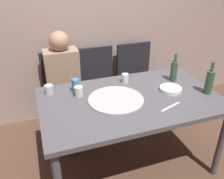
# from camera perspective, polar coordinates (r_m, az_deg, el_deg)

# --- Properties ---
(ground_plane) EXTENTS (8.00, 8.00, 0.00)m
(ground_plane) POSITION_cam_1_polar(r_m,az_deg,el_deg) (2.50, 3.89, -16.97)
(ground_plane) COLOR #513828
(back_wall) EXTENTS (6.00, 0.10, 2.60)m
(back_wall) POSITION_cam_1_polar(r_m,az_deg,el_deg) (2.88, -4.52, 18.70)
(back_wall) COLOR gray
(back_wall) RESTS_ON ground_plane
(dining_table) EXTENTS (1.54, 0.93, 0.74)m
(dining_table) POSITION_cam_1_polar(r_m,az_deg,el_deg) (2.08, 4.47, -3.81)
(dining_table) COLOR #4C4C51
(dining_table) RESTS_ON ground_plane
(pizza_tray) EXTENTS (0.47, 0.47, 0.01)m
(pizza_tray) POSITION_cam_1_polar(r_m,az_deg,el_deg) (2.00, 0.95, -2.38)
(pizza_tray) COLOR #ADADB2
(pizza_tray) RESTS_ON dining_table
(wine_bottle) EXTENTS (0.07, 0.07, 0.30)m
(wine_bottle) POSITION_cam_1_polar(r_m,az_deg,el_deg) (2.22, 22.45, 1.79)
(wine_bottle) COLOR #2D5133
(wine_bottle) RESTS_ON dining_table
(beer_bottle) EXTENTS (0.06, 0.06, 0.28)m
(beer_bottle) POSITION_cam_1_polar(r_m,az_deg,el_deg) (2.37, 14.73, 4.43)
(beer_bottle) COLOR #2D5133
(beer_bottle) RESTS_ON dining_table
(tumbler_near) EXTENTS (0.06, 0.06, 0.09)m
(tumbler_near) POSITION_cam_1_polar(r_m,az_deg,el_deg) (2.28, 3.19, 2.74)
(tumbler_near) COLOR silver
(tumbler_near) RESTS_ON dining_table
(tumbler_far) EXTENTS (0.08, 0.08, 0.08)m
(tumbler_far) POSITION_cam_1_polar(r_m,az_deg,el_deg) (2.15, -14.98, 0.02)
(tumbler_far) COLOR #B7C6BC
(tumbler_far) RESTS_ON dining_table
(wine_glass) EXTENTS (0.08, 0.08, 0.09)m
(wine_glass) POSITION_cam_1_polar(r_m,az_deg,el_deg) (2.06, -8.03, -0.43)
(wine_glass) COLOR beige
(wine_glass) RESTS_ON dining_table
(soda_can) EXTENTS (0.07, 0.07, 0.12)m
(soda_can) POSITION_cam_1_polar(r_m,az_deg,el_deg) (2.13, -8.80, 0.98)
(soda_can) COLOR #337AC1
(soda_can) RESTS_ON dining_table
(plate_stack) EXTENTS (0.20, 0.20, 0.03)m
(plate_stack) POSITION_cam_1_polar(r_m,az_deg,el_deg) (2.21, 13.94, 0.15)
(plate_stack) COLOR white
(plate_stack) RESTS_ON dining_table
(table_knife) EXTENTS (0.21, 0.09, 0.01)m
(table_knife) POSITION_cam_1_polar(r_m,az_deg,el_deg) (1.96, 13.93, -4.09)
(table_knife) COLOR #B7B7BC
(table_knife) RESTS_ON dining_table
(chair_left) EXTENTS (0.44, 0.44, 0.90)m
(chair_left) POSITION_cam_1_polar(r_m,az_deg,el_deg) (2.78, -11.68, 0.72)
(chair_left) COLOR black
(chair_left) RESTS_ON ground_plane
(chair_middle) EXTENTS (0.44, 0.44, 0.90)m
(chair_middle) POSITION_cam_1_polar(r_m,az_deg,el_deg) (2.85, -3.41, 2.01)
(chair_middle) COLOR black
(chair_middle) RESTS_ON ground_plane
(chair_right) EXTENTS (0.44, 0.44, 0.90)m
(chair_right) POSITION_cam_1_polar(r_m,az_deg,el_deg) (3.02, 5.97, 3.41)
(chair_right) COLOR black
(chair_right) RESTS_ON ground_plane
(guest_in_sweater) EXTENTS (0.36, 0.56, 1.17)m
(guest_in_sweater) POSITION_cam_1_polar(r_m,az_deg,el_deg) (2.59, -11.42, 1.79)
(guest_in_sweater) COLOR #937A60
(guest_in_sweater) RESTS_ON ground_plane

